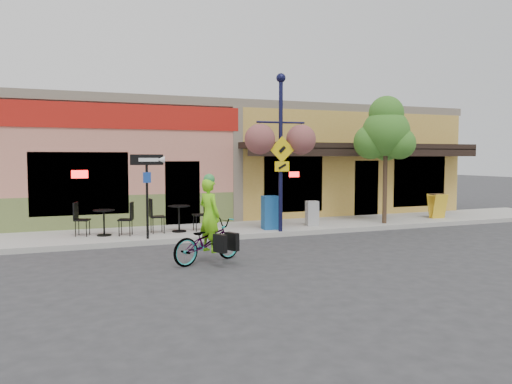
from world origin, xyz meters
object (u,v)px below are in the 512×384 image
at_px(building, 228,161).
at_px(cyclist_rider, 209,226).
at_px(newspaper_box_blue, 270,213).
at_px(newspaper_box_grey, 312,213).
at_px(street_tree, 385,159).
at_px(bicycle, 207,241).
at_px(lamp_post, 281,153).
at_px(one_way_sign, 147,197).

relative_size(building, cyclist_rider, 10.73).
bearing_deg(newspaper_box_blue, newspaper_box_grey, 14.05).
bearing_deg(newspaper_box_grey, street_tree, 0.94).
bearing_deg(newspaper_box_grey, bicycle, -131.72).
height_order(building, cyclist_rider, building).
xyz_separation_m(bicycle, street_tree, (7.31, 3.28, 1.86)).
xyz_separation_m(lamp_post, newspaper_box_grey, (1.53, 0.80, -2.00)).
bearing_deg(building, newspaper_box_blue, -96.39).
bearing_deg(newspaper_box_grey, lamp_post, -142.25).
relative_size(lamp_post, newspaper_box_blue, 4.55).
distance_m(lamp_post, street_tree, 4.15).
xyz_separation_m(building, cyclist_rider, (-3.73, -9.75, -1.40)).
xyz_separation_m(bicycle, newspaper_box_grey, (4.71, 3.70, 0.06)).
bearing_deg(newspaper_box_grey, one_way_sign, -162.87).
xyz_separation_m(newspaper_box_grey, street_tree, (2.61, -0.42, 1.80)).
distance_m(building, one_way_sign, 8.23).
height_order(cyclist_rider, newspaper_box_blue, cyclist_rider).
height_order(newspaper_box_grey, street_tree, street_tree).
height_order(bicycle, lamp_post, lamp_post).
bearing_deg(one_way_sign, bicycle, -69.79).
height_order(newspaper_box_blue, street_tree, street_tree).
bearing_deg(newspaper_box_grey, cyclist_rider, -131.43).
bearing_deg(building, newspaper_box_grey, -81.25).
relative_size(bicycle, lamp_post, 0.40).
height_order(newspaper_box_blue, newspaper_box_grey, newspaper_box_blue).
distance_m(one_way_sign, newspaper_box_grey, 5.67).
relative_size(newspaper_box_grey, street_tree, 0.19).
height_order(cyclist_rider, street_tree, street_tree).
bearing_deg(cyclist_rider, building, -44.28).
distance_m(one_way_sign, newspaper_box_blue, 4.01).
relative_size(one_way_sign, newspaper_box_blue, 2.23).
bearing_deg(lamp_post, newspaper_box_blue, 105.64).
distance_m(building, newspaper_box_blue, 6.52).
xyz_separation_m(one_way_sign, newspaper_box_grey, (5.57, 0.69, -0.77)).
bearing_deg(one_way_sign, lamp_post, 2.58).
relative_size(one_way_sign, newspaper_box_grey, 2.87).
bearing_deg(building, bicycle, -111.17).
bearing_deg(building, lamp_post, -94.97).
bearing_deg(cyclist_rider, newspaper_box_grey, -74.90).
bearing_deg(one_way_sign, newspaper_box_grey, 11.21).
bearing_deg(cyclist_rider, bicycle, 66.64).
relative_size(building, newspaper_box_grey, 22.08).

